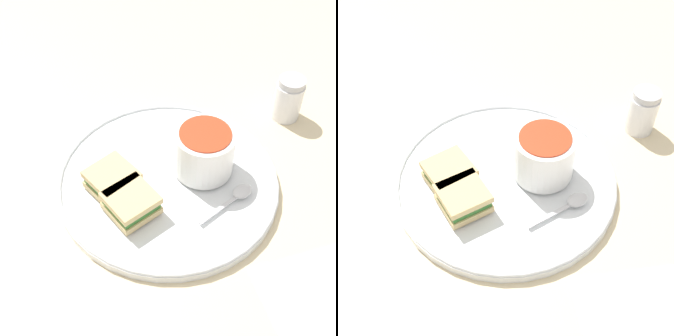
{
  "view_description": "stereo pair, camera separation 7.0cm",
  "coord_description": "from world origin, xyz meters",
  "views": [
    {
      "loc": [
        -0.22,
        -0.41,
        0.56
      ],
      "look_at": [
        0.0,
        0.0,
        0.04
      ],
      "focal_mm": 50.0,
      "sensor_mm": 36.0,
      "label": 1
    },
    {
      "loc": [
        -0.16,
        -0.44,
        0.56
      ],
      "look_at": [
        0.0,
        0.0,
        0.04
      ],
      "focal_mm": 50.0,
      "sensor_mm": 36.0,
      "label": 2
    }
  ],
  "objects": [
    {
      "name": "plate",
      "position": [
        0.0,
        0.0,
        0.01
      ],
      "size": [
        0.34,
        0.34,
        0.02
      ],
      "color": "white",
      "rests_on": "ground_plane"
    },
    {
      "name": "sandwich_half_near",
      "position": [
        -0.08,
        0.02,
        0.03
      ],
      "size": [
        0.08,
        0.08,
        0.03
      ],
      "rotation": [
        0.0,
        0.0,
        3.39
      ],
      "color": "#DBBC7F",
      "rests_on": "plate"
    },
    {
      "name": "salt_shaker",
      "position": [
        0.26,
        0.04,
        0.04
      ],
      "size": [
        0.05,
        0.05,
        0.08
      ],
      "color": "silver",
      "rests_on": "ground_plane"
    },
    {
      "name": "spoon",
      "position": [
        0.08,
        -0.08,
        0.02
      ],
      "size": [
        0.1,
        0.04,
        0.01
      ],
      "rotation": [
        0.0,
        0.0,
        6.5
      ],
      "color": "silver",
      "rests_on": "plate"
    },
    {
      "name": "sandwich_half_far",
      "position": [
        -0.08,
        -0.03,
        0.03
      ],
      "size": [
        0.08,
        0.08,
        0.03
      ],
      "rotation": [
        0.0,
        0.0,
        3.32
      ],
      "color": "#DBBC7F",
      "rests_on": "plate"
    },
    {
      "name": "ground_plane",
      "position": [
        0.0,
        0.0,
        0.0
      ],
      "size": [
        2.4,
        2.4,
        0.0
      ],
      "primitive_type": "plane",
      "color": "beige"
    },
    {
      "name": "soup_bowl",
      "position": [
        0.06,
        -0.01,
        0.06
      ],
      "size": [
        0.09,
        0.09,
        0.07
      ],
      "color": "white",
      "rests_on": "plate"
    }
  ]
}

